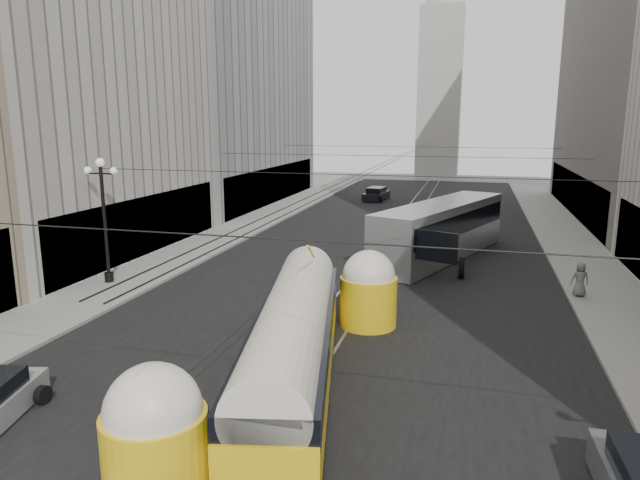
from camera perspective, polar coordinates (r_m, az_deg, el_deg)
The scene contains 15 objects.
road at distance 40.38m, azimuth 7.12°, elevation -0.15°, with size 20.00×85.00×0.02m, color black.
sidewalk_left at distance 46.78m, azimuth -6.97°, elevation 1.60°, with size 4.00×72.00×0.15m, color gray.
sidewalk_right at distance 43.94m, azimuth 23.48°, elevation 0.03°, with size 4.00×72.00×0.15m, color gray.
rail_left at distance 40.48m, azimuth 6.07°, elevation -0.09°, with size 0.12×85.00×0.04m, color gray.
rail_right at distance 40.28m, azimuth 8.18°, elevation -0.21°, with size 0.12×85.00×0.04m, color gray.
building_left_far at distance 60.53m, azimuth -10.24°, elevation 17.35°, with size 12.60×28.60×28.60m.
distant_tower at distance 87.06m, azimuth 11.97°, elevation 15.99°, with size 6.00×6.00×31.36m.
lamppost_left_mid at distance 30.84m, azimuth -20.79°, elevation 2.52°, with size 1.86×0.44×6.37m.
catenary at distance 38.57m, azimuth 7.31°, elevation 8.12°, with size 25.00×72.00×0.23m.
streetcar at distance 18.23m, azimuth -2.64°, elevation -9.91°, with size 4.91×14.59×3.24m.
city_bus at distance 35.83m, azimuth 12.03°, elevation 1.20°, with size 7.42×13.94×3.41m.
sedan_white_far at distance 49.12m, azimuth 11.07°, elevation 2.69°, with size 3.32×5.23×1.53m.
sedan_dark_far at distance 61.19m, azimuth 5.65°, elevation 4.57°, with size 2.39×4.60×1.39m.
pedestrian_crossing_a at distance 15.14m, azimuth -11.26°, elevation -18.39°, with size 0.56×0.37×1.54m, color black.
pedestrian_sidewalk_right at distance 29.71m, azimuth 24.57°, elevation -3.59°, with size 0.81×0.50×1.65m, color slate.
Camera 1 is at (5.36, -6.64, 8.34)m, focal length 32.00 mm.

